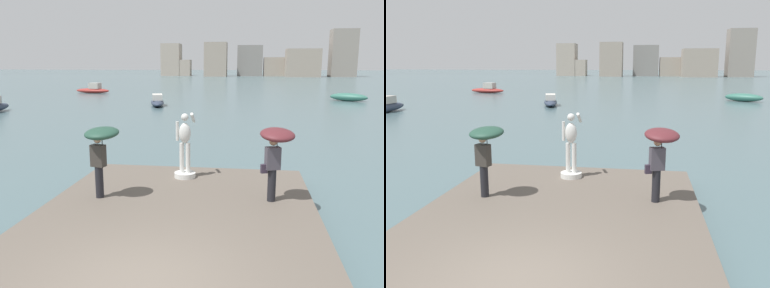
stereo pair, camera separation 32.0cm
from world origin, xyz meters
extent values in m
plane|color=#4C666B|center=(0.00, 40.00, 0.00)|extent=(400.00, 400.00, 0.00)
cube|color=#60564C|center=(0.00, 2.37, 0.20)|extent=(7.04, 10.75, 0.40)
cylinder|color=silver|center=(-0.26, 6.43, 0.48)|extent=(0.69, 0.69, 0.16)
cylinder|color=silver|center=(-0.36, 6.43, 1.05)|extent=(0.15, 0.15, 0.97)
cylinder|color=silver|center=(-0.16, 6.43, 1.05)|extent=(0.15, 0.15, 0.97)
ellipsoid|color=silver|center=(-0.26, 6.43, 1.86)|extent=(0.38, 0.26, 0.65)
sphere|color=silver|center=(-0.26, 6.43, 2.36)|extent=(0.24, 0.24, 0.24)
cylinder|color=silver|center=(-0.50, 6.43, 1.91)|extent=(0.10, 0.10, 0.62)
cylinder|color=silver|center=(-0.04, 6.70, 2.32)|extent=(0.10, 0.59, 0.40)
cylinder|color=black|center=(-2.28, 4.16, 0.84)|extent=(0.22, 0.22, 0.88)
cube|color=#38332D|center=(-2.28, 4.16, 1.58)|extent=(0.43, 0.33, 0.60)
sphere|color=tan|center=(-2.28, 4.16, 2.02)|extent=(0.21, 0.21, 0.21)
cylinder|color=#262626|center=(-2.15, 4.17, 1.88)|extent=(0.02, 0.02, 0.50)
ellipsoid|color=#234738|center=(-2.15, 4.17, 2.20)|extent=(1.14, 1.16, 0.39)
cylinder|color=black|center=(2.39, 4.51, 0.84)|extent=(0.22, 0.22, 0.88)
cube|color=#47424C|center=(2.39, 4.51, 1.58)|extent=(0.43, 0.34, 0.60)
sphere|color=#A87A5B|center=(2.39, 4.51, 2.02)|extent=(0.21, 0.21, 0.21)
cylinder|color=#262626|center=(2.50, 4.58, 1.88)|extent=(0.02, 0.02, 0.50)
ellipsoid|color=#5B2328|center=(2.50, 4.58, 2.20)|extent=(1.14, 1.16, 0.43)
cube|color=#332838|center=(2.18, 4.46, 1.30)|extent=(0.20, 0.15, 0.24)
ellipsoid|color=#2D384C|center=(-7.04, 32.13, 0.31)|extent=(2.50, 5.68, 0.62)
cube|color=beige|center=(-6.94, 31.72, 0.85)|extent=(1.35, 2.10, 0.55)
ellipsoid|color=#336B5B|center=(12.49, 39.49, 0.43)|extent=(4.14, 3.20, 0.85)
ellipsoid|color=#9E2D28|center=(-19.51, 46.98, 0.33)|extent=(5.12, 2.19, 0.65)
cube|color=#B2ADA3|center=(-19.14, 46.92, 1.00)|extent=(1.58, 1.32, 0.79)
cube|color=#A89989|center=(-23.44, 125.32, 5.11)|extent=(5.98, 6.35, 10.23)
cube|color=#A89989|center=(-19.73, 124.41, 2.55)|extent=(5.52, 4.26, 5.11)
cube|color=gray|center=(-8.60, 121.08, 5.17)|extent=(6.87, 6.35, 10.35)
cube|color=gray|center=(1.94, 125.78, 4.78)|extent=(7.86, 5.70, 9.56)
cube|color=gray|center=(11.15, 126.04, 2.92)|extent=(9.64, 5.46, 5.84)
cube|color=gray|center=(17.57, 119.51, 4.10)|extent=(9.88, 7.46, 8.20)
cube|color=gray|center=(29.39, 121.38, 6.95)|extent=(7.34, 5.95, 13.89)
camera|label=1|loc=(1.71, -5.94, 4.04)|focal=37.45mm
camera|label=2|loc=(2.02, -5.90, 4.04)|focal=37.45mm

